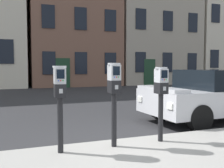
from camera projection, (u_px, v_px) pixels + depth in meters
The scene contains 8 objects.
ground_plane at pixel (119, 150), 4.72m from camera, with size 160.00×160.00×0.00m, color #28282B.
parking_meter_near_kerb at pixel (60, 93), 4.08m from camera, with size 0.22×0.25×1.38m.
parking_meter_twin_adjacent at pixel (114, 89), 4.39m from camera, with size 0.22×0.25×1.43m.
parking_meter_end_of_row at pixel (161, 90), 4.71m from camera, with size 0.22×0.25×1.36m.
parked_car_silver_sedan at pixel (222, 94), 7.30m from camera, with size 4.51×2.03×1.42m.
townhouse_cream_stone at pixel (71, 28), 21.91m from camera, with size 6.83×7.11×9.57m.
townhouse_brownstone at pixel (148, 29), 24.26m from camera, with size 7.36×6.77×10.10m.
townhouse_orange_brick at pixel (215, 23), 26.70m from camera, with size 7.32×6.50×11.93m.
Camera 1 is at (-1.73, -4.30, 1.51)m, focal length 41.66 mm.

